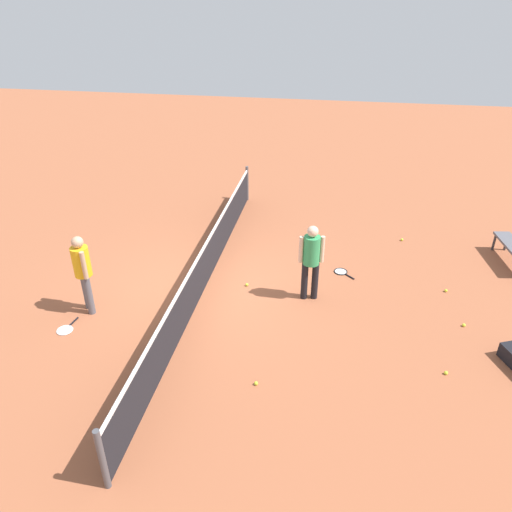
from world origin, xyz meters
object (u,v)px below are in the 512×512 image
object	(u,v)px
player_near_side	(311,257)
player_far_side	(83,268)
tennis_ball_near_player	(256,383)
tennis_ball_stray_left	(464,325)
tennis_racket_near_player	(342,272)
tennis_racket_far_player	(66,329)
tennis_ball_stray_right	(446,291)
tennis_ball_baseline	(247,285)
tennis_ball_by_net	(402,240)
tennis_ball_midcourt	(446,373)

from	to	relation	value
player_near_side	player_far_side	size ratio (longest dim) A/B	1.00
tennis_ball_near_player	tennis_ball_stray_left	bearing A→B (deg)	-58.85
player_far_side	tennis_racket_near_player	world-z (taller)	player_far_side
tennis_racket_far_player	tennis_ball_stray_left	distance (m)	7.80
player_far_side	tennis_racket_near_player	bearing A→B (deg)	-64.70
tennis_ball_stray_left	tennis_ball_stray_right	bearing A→B (deg)	6.82
player_near_side	tennis_ball_baseline	size ratio (longest dim) A/B	25.76
tennis_ball_stray_left	tennis_racket_far_player	bearing A→B (deg)	100.67
tennis_racket_far_player	tennis_ball_baseline	bearing A→B (deg)	-56.04
player_near_side	tennis_ball_baseline	world-z (taller)	player_near_side
player_near_side	player_far_side	bearing A→B (deg)	105.64
tennis_racket_far_player	tennis_ball_by_net	distance (m)	8.40
tennis_ball_by_net	tennis_racket_near_player	bearing A→B (deg)	141.03
player_far_side	tennis_ball_near_player	world-z (taller)	player_far_side
tennis_racket_near_player	tennis_ball_by_net	world-z (taller)	tennis_ball_by_net
player_far_side	tennis_ball_by_net	world-z (taller)	player_far_side
tennis_ball_near_player	tennis_ball_stray_left	size ratio (longest dim) A/B	1.00
player_far_side	tennis_ball_stray_right	size ratio (longest dim) A/B	25.76
tennis_ball_by_net	tennis_ball_stray_right	bearing A→B (deg)	-162.16
tennis_ball_midcourt	tennis_racket_near_player	bearing A→B (deg)	30.71
tennis_ball_midcourt	tennis_ball_stray_right	bearing A→B (deg)	-8.86
tennis_ball_by_net	tennis_ball_stray_left	xyz separation A→B (m)	(-3.53, -0.89, 0.00)
tennis_ball_baseline	tennis_ball_stray_right	distance (m)	4.36
player_near_side	tennis_ball_stray_left	bearing A→B (deg)	-98.92
tennis_racket_far_player	tennis_ball_midcourt	xyz separation A→B (m)	(-0.02, -7.10, 0.02)
tennis_racket_far_player	tennis_ball_baseline	size ratio (longest dim) A/B	9.09
tennis_ball_stray_right	tennis_ball_near_player	bearing A→B (deg)	134.05
tennis_racket_near_player	tennis_ball_midcourt	bearing A→B (deg)	-149.29
tennis_ball_stray_right	player_near_side	bearing A→B (deg)	104.06
player_near_side	tennis_racket_far_player	distance (m)	5.06
tennis_racket_near_player	tennis_ball_near_player	bearing A→B (deg)	161.09
tennis_ball_near_player	tennis_ball_by_net	world-z (taller)	same
tennis_ball_near_player	tennis_racket_far_player	bearing A→B (deg)	78.09
tennis_ball_stray_right	tennis_racket_near_player	bearing A→B (deg)	79.26
player_near_side	tennis_ball_midcourt	world-z (taller)	player_near_side
tennis_racket_far_player	tennis_ball_near_player	bearing A→B (deg)	-101.91
tennis_ball_near_player	tennis_ball_stray_left	distance (m)	4.38
tennis_ball_near_player	tennis_ball_baseline	distance (m)	3.06
tennis_ball_midcourt	tennis_ball_baseline	bearing A→B (deg)	61.10
tennis_racket_near_player	tennis_ball_midcourt	xyz separation A→B (m)	(-3.11, -1.85, 0.02)
tennis_racket_near_player	tennis_racket_far_player	xyz separation A→B (m)	(-3.09, 5.25, 0.00)
tennis_racket_near_player	player_near_side	bearing A→B (deg)	149.91
player_near_side	tennis_ball_by_net	world-z (taller)	player_near_side
player_near_side	tennis_ball_midcourt	xyz separation A→B (m)	(-1.94, -2.52, -0.98)
tennis_ball_midcourt	tennis_ball_stray_left	xyz separation A→B (m)	(1.46, -0.56, 0.00)
player_near_side	tennis_ball_stray_right	xyz separation A→B (m)	(0.74, -2.94, -0.98)
player_near_side	tennis_racket_far_player	size ratio (longest dim) A/B	2.83
tennis_racket_near_player	tennis_ball_baseline	size ratio (longest dim) A/B	8.22
tennis_racket_near_player	tennis_ball_by_net	bearing A→B (deg)	-38.97
tennis_ball_midcourt	tennis_ball_stray_right	xyz separation A→B (m)	(2.68, -0.42, 0.00)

